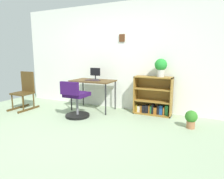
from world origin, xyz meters
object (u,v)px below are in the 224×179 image
at_px(rocking_chair, 25,90).
at_px(potted_plant_floor, 191,118).
at_px(monitor, 95,74).
at_px(bookshelf_low, 153,98).
at_px(keyboard, 93,80).
at_px(desk, 93,83).
at_px(office_chair, 76,101).
at_px(potted_plant_on_shelf, 161,66).

bearing_deg(rocking_chair, potted_plant_floor, 4.40).
height_order(monitor, bookshelf_low, monitor).
distance_m(keyboard, potted_plant_floor, 2.27).
distance_m(desk, bookshelf_low, 1.44).
relative_size(desk, office_chair, 1.27).
relative_size(monitor, office_chair, 0.36).
height_order(keyboard, rocking_chair, rocking_chair).
relative_size(bookshelf_low, potted_plant_on_shelf, 2.19).
bearing_deg(keyboard, rocking_chair, -161.75).
distance_m(office_chair, potted_plant_on_shelf, 1.95).
bearing_deg(potted_plant_floor, desk, 171.80).
relative_size(office_chair, potted_plant_on_shelf, 2.03).
xyz_separation_m(monitor, office_chair, (-0.04, -0.78, -0.52)).
relative_size(office_chair, bookshelf_low, 0.93).
xyz_separation_m(office_chair, rocking_chair, (-1.54, 0.06, 0.11)).
relative_size(monitor, keyboard, 0.84).
xyz_separation_m(desk, potted_plant_on_shelf, (1.54, 0.21, 0.41)).
xyz_separation_m(monitor, rocking_chair, (-1.58, -0.73, -0.41)).
height_order(office_chair, rocking_chair, rocking_chair).
bearing_deg(monitor, potted_plant_on_shelf, 3.67).
bearing_deg(rocking_chair, monitor, 24.68).
bearing_deg(bookshelf_low, potted_plant_floor, -35.08).
bearing_deg(potted_plant_on_shelf, bookshelf_low, 160.19).
height_order(desk, office_chair, office_chair).
bearing_deg(office_chair, rocking_chair, 177.87).
xyz_separation_m(office_chair, bookshelf_low, (1.43, 0.94, 0.02)).
xyz_separation_m(monitor, potted_plant_on_shelf, (1.54, 0.10, 0.21)).
distance_m(monitor, office_chair, 0.94).
relative_size(office_chair, rocking_chair, 0.87).
bearing_deg(monitor, keyboard, -79.31).
height_order(desk, potted_plant_on_shelf, potted_plant_on_shelf).
bearing_deg(potted_plant_floor, rocking_chair, -175.60).
xyz_separation_m(desk, potted_plant_floor, (2.22, -0.32, -0.48)).
bearing_deg(office_chair, monitor, 87.09).
relative_size(desk, rocking_chair, 1.10).
bearing_deg(desk, keyboard, -66.86).
height_order(keyboard, bookshelf_low, bookshelf_low).
distance_m(keyboard, rocking_chair, 1.72).
bearing_deg(keyboard, desk, 113.14).
relative_size(monitor, potted_plant_on_shelf, 0.73).
relative_size(monitor, bookshelf_low, 0.33).
height_order(rocking_chair, bookshelf_low, rocking_chair).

